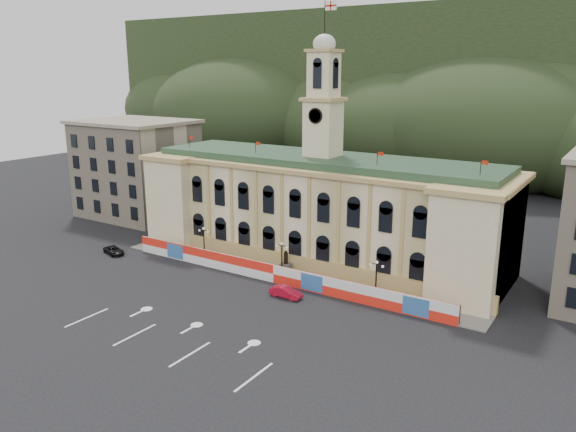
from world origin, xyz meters
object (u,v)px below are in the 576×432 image
Objects in this scene: black_suv at (114,250)px; statue at (286,268)px; lamp_center at (282,257)px; red_sedan at (286,292)px.

statue is at bearing -59.94° from black_suv.
black_suv is (-27.76, -5.50, -2.47)m from lamp_center.
statue is 0.79× the size of black_suv.
red_sedan is at bearing -52.61° from lamp_center.
lamp_center is at bearing -90.00° from statue.
lamp_center is at bearing -61.91° from black_suv.
red_sedan is at bearing -57.16° from statue.
black_suv is (-27.76, -6.50, -0.59)m from statue.
black_suv is at bearing 89.74° from red_sedan.
statue is 7.66m from red_sedan.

